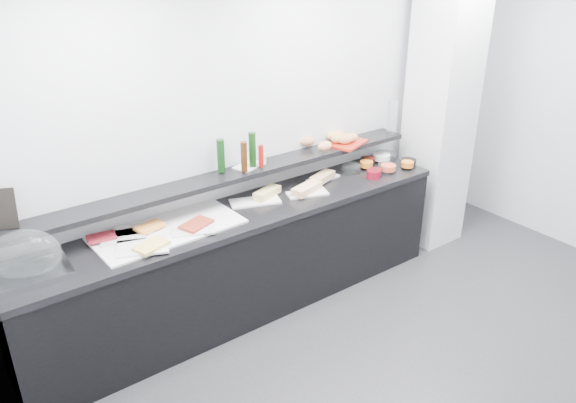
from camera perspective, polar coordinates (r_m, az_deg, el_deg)
ground at (r=4.24m, az=17.67°, el=-17.62°), size 5.00×5.00×0.00m
back_wall at (r=4.78m, az=0.39°, el=7.42°), size 5.00×0.02×2.70m
column at (r=5.56m, az=15.26°, el=9.07°), size 0.50×0.50×2.70m
buffet_cabinet at (r=4.57m, az=-4.42°, el=-6.28°), size 3.60×0.60×0.85m
counter_top at (r=4.35m, az=-4.61°, el=-1.21°), size 3.62×0.62×0.05m
wall_shelf at (r=4.39m, az=-5.95°, el=2.59°), size 3.60×0.25×0.04m
cloche_base at (r=3.84m, az=-24.60°, el=-6.73°), size 0.47×0.33×0.04m
cloche_dome at (r=3.84m, az=-25.08°, el=-5.01°), size 0.50×0.42×0.34m
linen_runner at (r=4.12m, az=-12.08°, el=-2.82°), size 1.08×0.54×0.01m
platter_meat_a at (r=4.07m, az=-16.51°, el=-3.46°), size 0.34×0.27×0.01m
food_meat_a at (r=4.07m, az=-18.45°, el=-3.46°), size 0.21×0.15×0.02m
platter_salmon at (r=4.14m, az=-15.35°, el=-2.80°), size 0.31×0.26×0.01m
food_salmon at (r=4.12m, az=-13.88°, el=-2.50°), size 0.22×0.17×0.02m
platter_cheese at (r=3.90m, az=-14.55°, el=-4.49°), size 0.40×0.34×0.01m
food_cheese at (r=3.87m, az=-13.73°, el=-4.39°), size 0.25×0.20×0.02m
platter_meat_b at (r=4.07m, az=-9.58°, el=-2.75°), size 0.36×0.31×0.01m
food_meat_b at (r=4.09m, az=-9.30°, el=-2.29°), size 0.27×0.22×0.02m
sandwich_plate_left at (r=4.47m, az=-3.36°, el=0.00°), size 0.43×0.30×0.01m
sandwich_food_left at (r=4.53m, az=-2.13°, el=0.90°), size 0.28×0.18×0.06m
tongs_left at (r=4.52m, az=-2.05°, el=0.51°), size 0.16×0.03×0.01m
sandwich_plate_mid at (r=4.60m, az=1.97°, el=0.82°), size 0.36×0.25×0.01m
sandwich_food_mid at (r=4.60m, az=1.92°, el=1.32°), size 0.30×0.18×0.06m
tongs_mid at (r=4.60m, az=1.98°, el=0.94°), size 0.16×0.05×0.01m
sandwich_plate_right at (r=4.91m, az=3.59°, el=2.37°), size 0.32×0.17×0.01m
sandwich_food_right at (r=4.83m, az=3.52°, el=2.47°), size 0.28×0.18×0.06m
tongs_right at (r=4.85m, az=4.28°, el=2.21°), size 0.15×0.06×0.01m
bowl_glass_fruit at (r=5.07m, az=6.42°, el=3.35°), size 0.19×0.19×0.07m
fill_glass_fruit at (r=5.16m, az=7.97°, el=3.80°), size 0.14×0.14×0.05m
bowl_black_jam at (r=5.25m, az=8.04°, el=4.02°), size 0.18×0.18×0.07m
fill_black_jam at (r=5.26m, az=8.23°, el=4.18°), size 0.11×0.11×0.05m
bowl_glass_cream at (r=5.42m, az=9.85°, el=4.57°), size 0.23×0.23×0.07m
fill_glass_cream at (r=5.36m, az=9.45°, el=4.51°), size 0.21×0.21×0.05m
bowl_red_jam at (r=4.97m, az=8.69°, el=2.76°), size 0.14×0.14×0.07m
fill_red_jam at (r=4.99m, az=8.83°, el=2.99°), size 0.12×0.12×0.05m
bowl_glass_salmon at (r=5.13m, az=10.02°, el=3.38°), size 0.17×0.17×0.07m
fill_glass_salmon at (r=5.11m, az=10.14°, el=3.42°), size 0.15×0.15×0.05m
bowl_black_fruit at (r=5.29m, az=12.15°, el=3.86°), size 0.17×0.17×0.07m
fill_black_fruit at (r=5.22m, az=12.04°, el=3.74°), size 0.14×0.14×0.05m
framed_print at (r=3.91m, az=-27.23°, el=-0.71°), size 0.21×0.14×0.26m
print_art at (r=3.92m, az=-27.10°, el=-0.61°), size 0.16×0.06×0.22m
condiment_tray at (r=4.51m, az=-3.97°, el=3.66°), size 0.28×0.22×0.01m
bottle_green_a at (r=4.35m, az=-6.84°, el=4.63°), size 0.07×0.07×0.26m
bottle_brown at (r=4.34m, az=-4.49°, el=4.55°), size 0.05×0.05×0.24m
bottle_green_b at (r=4.43m, az=-3.64°, el=5.28°), size 0.06×0.06×0.28m
bottle_hot at (r=4.43m, az=-2.76°, el=4.64°), size 0.05×0.05×0.18m
shaker_salt at (r=4.55m, az=-2.44°, el=4.45°), size 0.04×0.04×0.07m
shaker_pepper at (r=4.51m, az=-2.79°, el=4.24°), size 0.04×0.04×0.07m
bread_tray at (r=5.03m, az=6.04°, el=5.91°), size 0.41×0.35×0.02m
bread_roll_nw at (r=4.90m, az=2.00°, el=6.14°), size 0.16×0.12×0.08m
bread_roll_n at (r=5.08m, az=5.13°, el=6.74°), size 0.14×0.09×0.08m
bread_roll_ne at (r=5.06m, az=4.54°, el=6.71°), size 0.14×0.10×0.08m
bread_roll_sw at (r=4.79m, az=3.75°, el=5.66°), size 0.16×0.12×0.08m
bread_roll_s at (r=5.02m, az=6.29°, el=6.49°), size 0.18×0.15×0.08m
bread_roll_se at (r=4.97m, az=5.85°, el=6.30°), size 0.17×0.14×0.08m
bread_roll_midw at (r=4.98m, az=5.12°, el=6.38°), size 0.16×0.13×0.08m
carafe at (r=5.38m, az=10.55°, el=8.45°), size 0.12×0.12×0.30m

